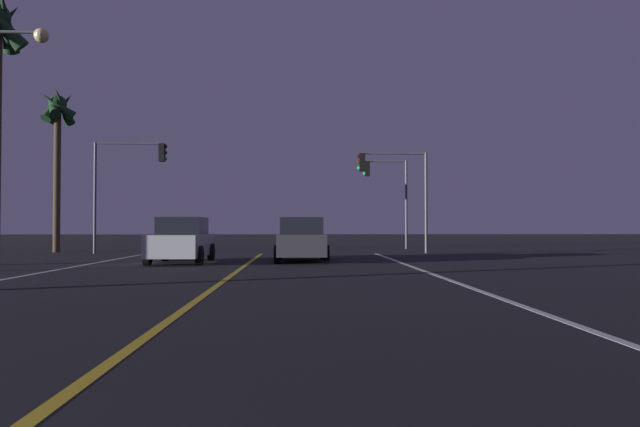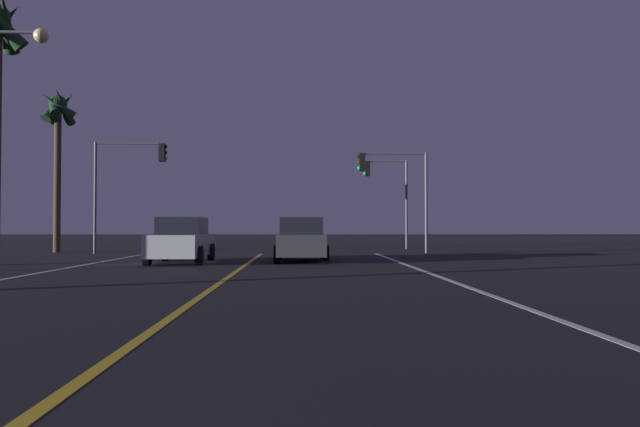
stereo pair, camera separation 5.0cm
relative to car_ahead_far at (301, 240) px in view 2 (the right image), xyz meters
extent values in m
cube|color=silver|center=(3.72, -11.09, -0.82)|extent=(0.16, 34.76, 0.01)
cube|color=gold|center=(-1.96, -11.09, -0.82)|extent=(0.16, 34.76, 0.01)
cylinder|color=black|center=(-0.90, 1.41, -0.48)|extent=(0.22, 0.68, 0.68)
cylinder|color=black|center=(0.90, 1.41, -0.48)|extent=(0.22, 0.68, 0.68)
cylinder|color=black|center=(-0.90, -1.29, -0.48)|extent=(0.22, 0.68, 0.68)
cylinder|color=black|center=(0.90, -1.29, -0.48)|extent=(0.22, 0.68, 0.68)
cube|color=#38383D|center=(0.00, 0.06, -0.16)|extent=(1.80, 4.30, 0.80)
cube|color=black|center=(0.00, -0.19, 0.56)|extent=(1.60, 2.10, 0.64)
cube|color=red|center=(-0.60, -2.04, -0.06)|extent=(0.24, 0.08, 0.16)
cube|color=red|center=(0.60, -2.04, -0.06)|extent=(0.24, 0.08, 0.16)
cylinder|color=black|center=(-3.57, -2.15, -0.48)|extent=(0.22, 0.68, 0.68)
cylinder|color=black|center=(-5.37, -2.15, -0.48)|extent=(0.22, 0.68, 0.68)
cylinder|color=black|center=(-3.57, 0.55, -0.48)|extent=(0.22, 0.68, 0.68)
cylinder|color=black|center=(-5.37, 0.55, -0.48)|extent=(0.22, 0.68, 0.68)
cube|color=#B7BABF|center=(-4.47, -0.80, -0.16)|extent=(1.80, 4.30, 0.80)
cube|color=black|center=(-4.47, -0.55, 0.56)|extent=(1.60, 2.10, 0.64)
cube|color=red|center=(-3.87, 1.30, -0.06)|extent=(0.24, 0.08, 0.16)
cube|color=red|center=(-5.07, 1.30, -0.06)|extent=(0.24, 0.08, 0.16)
cylinder|color=#4C4C51|center=(6.37, 6.79, 1.74)|extent=(0.14, 0.14, 5.12)
cylinder|color=#4C4C51|center=(4.73, 6.79, 4.25)|extent=(3.26, 0.10, 0.10)
cube|color=black|center=(3.10, 6.79, 3.80)|extent=(0.28, 0.36, 0.90)
sphere|color=#3A0605|center=(2.94, 6.79, 4.10)|extent=(0.20, 0.20, 0.20)
sphere|color=#3C2706|center=(2.94, 6.79, 3.80)|extent=(0.20, 0.20, 0.20)
sphere|color=#19E059|center=(2.94, 6.79, 3.50)|extent=(0.20, 0.20, 0.20)
cylinder|color=#4C4C51|center=(-10.29, 6.79, 1.96)|extent=(0.14, 0.14, 5.57)
cylinder|color=#4C4C51|center=(-8.64, 6.79, 4.70)|extent=(3.31, 0.10, 0.10)
cube|color=black|center=(-6.98, 6.79, 4.25)|extent=(0.28, 0.36, 0.90)
sphere|color=#3A0605|center=(-6.82, 6.79, 4.55)|extent=(0.20, 0.20, 0.20)
sphere|color=#3C2706|center=(-6.82, 6.79, 4.25)|extent=(0.20, 0.20, 0.20)
sphere|color=#19E059|center=(-6.82, 6.79, 3.95)|extent=(0.20, 0.20, 0.20)
cylinder|color=#4C4C51|center=(6.37, 12.29, 1.85)|extent=(0.14, 0.14, 5.34)
cylinder|color=#4C4C51|center=(5.19, 12.29, 4.47)|extent=(2.36, 0.10, 0.10)
cube|color=black|center=(4.00, 12.29, 4.02)|extent=(0.28, 0.36, 0.90)
sphere|color=#3A0605|center=(3.84, 12.29, 4.32)|extent=(0.20, 0.20, 0.20)
sphere|color=#3C2706|center=(3.84, 12.29, 4.02)|extent=(0.20, 0.20, 0.20)
sphere|color=#19E059|center=(3.84, 12.29, 3.72)|extent=(0.20, 0.20, 0.20)
cylinder|color=#4C4C51|center=(-8.89, -4.78, 6.44)|extent=(1.92, 0.10, 0.10)
sphere|color=#F9D88C|center=(-7.93, -4.78, 6.34)|extent=(0.44, 0.44, 0.44)
cone|color=#19381E|center=(-10.50, -1.71, 7.83)|extent=(0.95, 2.00, 2.10)
cone|color=#19381E|center=(-10.77, -1.48, 7.83)|extent=(1.65, 0.69, 1.63)
cylinder|color=#473826|center=(-12.86, 8.46, 2.98)|extent=(0.36, 0.36, 7.60)
sphere|color=#19381E|center=(-12.86, 8.46, 7.02)|extent=(0.90, 0.90, 0.90)
cone|color=#19381E|center=(-12.56, 8.40, 6.87)|extent=(0.89, 1.85, 1.96)
cone|color=#19381E|center=(-12.81, 8.76, 6.87)|extent=(1.77, 0.83, 1.84)
cone|color=#19381E|center=(-13.14, 8.57, 6.87)|extent=(1.05, 1.60, 1.78)
cone|color=#19381E|center=(-13.09, 8.27, 6.87)|extent=(1.45, 1.58, 1.46)
cone|color=#19381E|center=(-12.74, 8.18, 6.87)|extent=(1.88, 1.20, 1.52)
camera|label=1|loc=(-0.08, -22.63, 0.54)|focal=32.72mm
camera|label=2|loc=(-0.03, -22.63, 0.54)|focal=32.72mm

